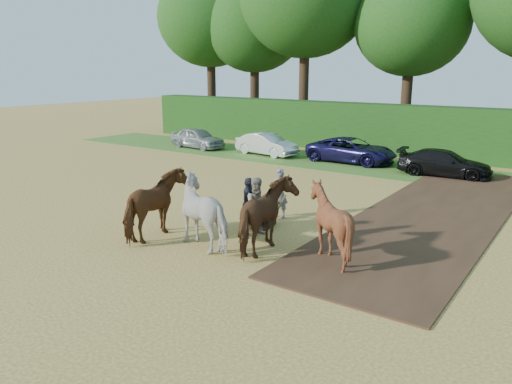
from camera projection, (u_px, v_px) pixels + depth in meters
The scene contains 9 objects.
ground at pixel (304, 266), 13.32m from camera, with size 120.00×120.00×0.00m, color gold.
earth_strip at pixel (435, 213), 18.06m from camera, with size 4.50×17.00×0.05m, color #472D1C.
grass_verge at pixel (445, 175), 24.47m from camera, with size 50.00×5.00×0.03m, color #38601E.
hedgerow at pixel (469, 135), 27.69m from camera, with size 46.00×1.60×3.00m, color #14380F.
spectator_near at pixel (258, 207), 15.58m from camera, with size 0.90×0.70×1.85m, color tan.
spectator_far at pixel (248, 203), 16.33m from camera, with size 0.99×0.41×1.69m, color #252631.
plough_team at pixel (239, 214), 14.48m from camera, with size 6.97×5.59×2.09m.
parked_cars at pixel (365, 153), 26.77m from camera, with size 28.89×3.21×1.39m.
treeline at pixel (464, 1), 29.34m from camera, with size 48.70×10.60×14.21m.
Camera 1 is at (6.06, -10.94, 5.17)m, focal length 35.00 mm.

